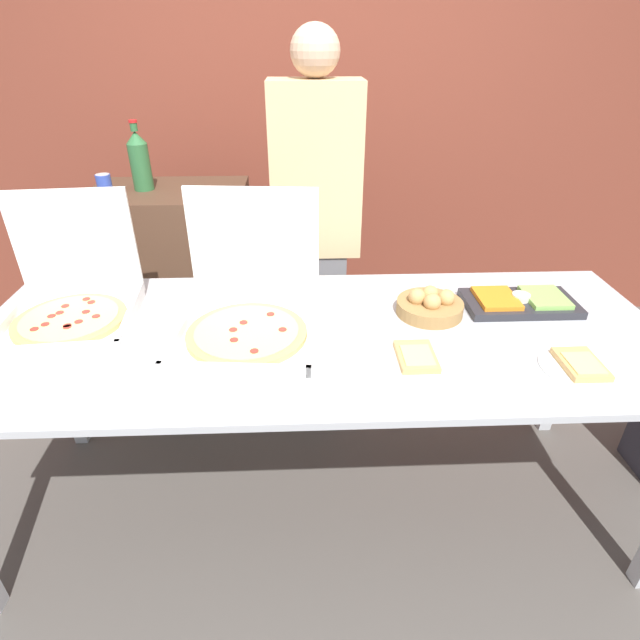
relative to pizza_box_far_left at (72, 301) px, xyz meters
The scene contains 14 objects.
ground_plane 1.30m from the pizza_box_far_left, ahead, with size 16.00×16.00×0.00m, color #514C47.
brick_wall_behind 1.87m from the pizza_box_far_left, 60.47° to the left, with size 10.00×0.06×2.80m.
buffet_table 0.91m from the pizza_box_far_left, ahead, with size 2.44×0.94×0.86m.
pizza_box_far_left is the anchor object (origin of this frame).
pizza_box_near_right 0.66m from the pizza_box_far_left, ahead, with size 0.51×0.52×0.46m.
paper_plate_front_center 1.23m from the pizza_box_far_left, 14.81° to the right, with size 0.24×0.24×0.03m.
paper_plate_front_left 1.74m from the pizza_box_far_left, 12.55° to the right, with size 0.25×0.25×0.03m.
veggie_tray 1.66m from the pizza_box_far_left, ahead, with size 0.42×0.22×0.05m.
bread_basket 1.31m from the pizza_box_far_left, ahead, with size 0.25×0.25×0.10m.
sideboard_podium 0.96m from the pizza_box_far_left, 78.87° to the left, with size 0.77×0.52×1.10m.
soda_bottle 0.92m from the pizza_box_far_left, 85.79° to the left, with size 0.10×0.10×0.32m.
soda_can_silver 1.10m from the pizza_box_far_left, 89.37° to the left, with size 0.07×0.07×0.12m.
soda_can_colored 0.71m from the pizza_box_far_left, 94.48° to the left, with size 0.07×0.07×0.12m.
person_guest_plaid 1.09m from the pizza_box_far_left, 34.29° to the left, with size 0.40×0.22×1.81m.
Camera 1 is at (-0.06, -1.49, 1.77)m, focal length 28.00 mm.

